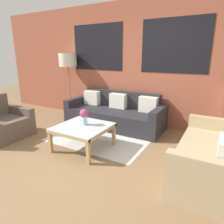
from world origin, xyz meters
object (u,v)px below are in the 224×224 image
Objects in this scene: coffee_table at (83,129)px; floor_lamp at (68,62)px; armchair_corner at (3,124)px; settee_vintage at (213,156)px; flower_vase at (84,116)px; couch_dark at (115,114)px.

floor_lamp is (-1.61, 1.53, 1.09)m from coffee_table.
floor_lamp reaches higher than coffee_table.
armchair_corner reaches higher than coffee_table.
settee_vintage is 2.09m from flower_vase.
settee_vintage is 1.87× the size of armchair_corner.
flower_vase is at bearing -86.35° from couch_dark.
armchair_corner is 1.03× the size of coffee_table.
floor_lamp reaches higher than flower_vase.
couch_dark is at bearing 93.65° from flower_vase.
armchair_corner is 3.15× the size of flower_vase.
flower_vase reaches higher than coffee_table.
coffee_table is (-2.06, -0.17, 0.05)m from settee_vintage.
settee_vintage reaches higher than flower_vase.
couch_dark is 2.62× the size of coffee_table.
couch_dark reaches higher than coffee_table.
couch_dark is at bearing 151.31° from settee_vintage.
settee_vintage is 1.92× the size of coffee_table.
coffee_table is (1.73, 0.38, 0.09)m from armchair_corner.
armchair_corner is (-1.64, -1.72, -0.01)m from couch_dark.
settee_vintage is 2.07m from coffee_table.
floor_lamp reaches higher than settee_vintage.
settee_vintage is (2.15, -1.18, 0.03)m from couch_dark.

